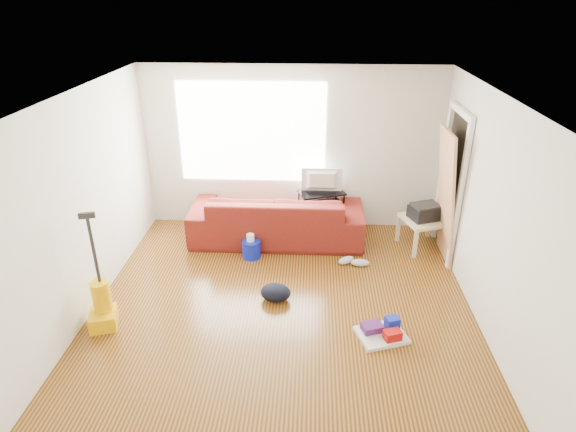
# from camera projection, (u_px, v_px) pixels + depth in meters

# --- Properties ---
(room) EXTENTS (4.51, 5.01, 2.51)m
(room) POSITION_uv_depth(u_px,v_px,m) (288.00, 216.00, 5.18)
(room) COLOR #432406
(room) RESTS_ON ground
(sofa) EXTENTS (2.56, 1.00, 0.75)m
(sofa) POSITION_uv_depth(u_px,v_px,m) (277.00, 238.00, 7.35)
(sofa) COLOR #56180F
(sofa) RESTS_ON ground
(tv_stand) EXTENTS (0.76, 0.59, 0.68)m
(tv_stand) POSITION_uv_depth(u_px,v_px,m) (321.00, 211.00, 7.41)
(tv_stand) COLOR black
(tv_stand) RESTS_ON ground
(tv) EXTENTS (0.62, 0.08, 0.35)m
(tv) POSITION_uv_depth(u_px,v_px,m) (322.00, 181.00, 7.19)
(tv) COLOR black
(tv) RESTS_ON tv_stand
(side_table) EXTENTS (0.72, 0.72, 0.46)m
(side_table) POSITION_uv_depth(u_px,v_px,m) (424.00, 223.00, 6.96)
(side_table) COLOR beige
(side_table) RESTS_ON ground
(printer) EXTENTS (0.51, 0.45, 0.22)m
(printer) POSITION_uv_depth(u_px,v_px,m) (425.00, 212.00, 6.88)
(printer) COLOR black
(printer) RESTS_ON side_table
(bucket) EXTENTS (0.30, 0.30, 0.26)m
(bucket) POSITION_uv_depth(u_px,v_px,m) (252.00, 257.00, 6.85)
(bucket) COLOR #0C1BB8
(bucket) RESTS_ON ground
(toilet_paper) EXTENTS (0.11, 0.11, 0.10)m
(toilet_paper) POSITION_uv_depth(u_px,v_px,m) (251.00, 246.00, 6.78)
(toilet_paper) COLOR white
(toilet_paper) RESTS_ON bucket
(cleaning_tray) EXTENTS (0.61, 0.55, 0.18)m
(cleaning_tray) POSITION_uv_depth(u_px,v_px,m) (383.00, 332.00, 5.28)
(cleaning_tray) COLOR silver
(cleaning_tray) RESTS_ON ground
(backpack) EXTENTS (0.40, 0.34, 0.21)m
(backpack) POSITION_uv_depth(u_px,v_px,m) (276.00, 299.00, 5.92)
(backpack) COLOR black
(backpack) RESTS_ON ground
(sneakers) EXTENTS (0.45, 0.23, 0.10)m
(sneakers) POSITION_uv_depth(u_px,v_px,m) (353.00, 261.00, 6.64)
(sneakers) COLOR silver
(sneakers) RESTS_ON ground
(vacuum) EXTENTS (0.37, 0.40, 1.38)m
(vacuum) POSITION_uv_depth(u_px,v_px,m) (102.00, 306.00, 5.38)
(vacuum) COLOR #EAAA02
(vacuum) RESTS_ON ground
(door_panel) EXTENTS (0.23, 0.74, 1.84)m
(door_panel) POSITION_uv_depth(u_px,v_px,m) (437.00, 256.00, 6.88)
(door_panel) COLOR tan
(door_panel) RESTS_ON ground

